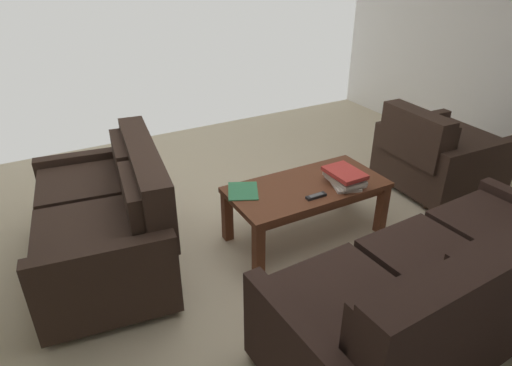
% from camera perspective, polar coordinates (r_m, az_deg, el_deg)
% --- Properties ---
extents(ground_plane, '(5.94, 5.24, 0.01)m').
position_cam_1_polar(ground_plane, '(3.42, 1.11, -8.53)').
color(ground_plane, beige).
extents(sofa_main, '(2.04, 0.92, 0.88)m').
position_cam_1_polar(sofa_main, '(2.71, 23.11, -12.64)').
color(sofa_main, black).
rests_on(sofa_main, ground).
extents(loveseat_near, '(1.02, 1.53, 0.87)m').
position_cam_1_polar(loveseat_near, '(3.25, -18.41, -4.40)').
color(loveseat_near, black).
rests_on(loveseat_near, ground).
extents(coffee_table, '(1.20, 0.58, 0.45)m').
position_cam_1_polar(coffee_table, '(3.39, 6.53, -1.28)').
color(coffee_table, brown).
rests_on(coffee_table, ground).
extents(armchair_side, '(0.94, 0.92, 0.81)m').
position_cam_1_polar(armchair_side, '(4.40, 22.22, 3.37)').
color(armchair_side, black).
rests_on(armchair_side, ground).
extents(book_stack, '(0.27, 0.33, 0.12)m').
position_cam_1_polar(book_stack, '(3.38, 11.33, 0.71)').
color(book_stack, silver).
rests_on(book_stack, coffee_table).
extents(tv_remote, '(0.16, 0.04, 0.02)m').
position_cam_1_polar(tv_remote, '(3.20, 7.71, -1.68)').
color(tv_remote, black).
rests_on(tv_remote, coffee_table).
extents(loose_magazine, '(0.31, 0.34, 0.01)m').
position_cam_1_polar(loose_magazine, '(3.25, -1.68, -1.03)').
color(loose_magazine, '#337F51').
rests_on(loose_magazine, coffee_table).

